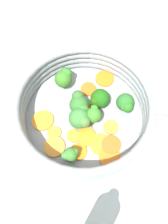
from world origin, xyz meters
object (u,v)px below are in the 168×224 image
(carrot_slice_13, at_px, (54,147))
(broccoli_floret_0, at_px, (99,99))
(broccoli_floret_1, at_px, (80,103))
(carrot_slice_0, at_px, (101,144))
(carrot_slice_5, at_px, (110,157))
(broccoli_floret_2, at_px, (64,77))
(broccoli_floret_4, at_px, (70,155))
(carrot_slice_1, at_px, (93,111))
(carrot_slice_2, at_px, (43,120))
(skillet, at_px, (84,116))
(carrot_slice_11, at_px, (73,136))
(carrot_slice_3, at_px, (86,132))
(carrot_slice_8, at_px, (112,144))
(carrot_slice_12, at_px, (54,133))
(carrot_slice_10, at_px, (78,151))
(broccoli_floret_6, at_px, (126,103))
(broccoli_floret_5, at_px, (80,118))
(broccoli_floret_3, at_px, (93,115))
(carrot_slice_6, at_px, (111,127))
(carrot_slice_9, at_px, (87,137))
(carrot_slice_4, at_px, (88,89))
(carrot_slice_7, at_px, (105,79))

(carrot_slice_13, bearing_deg, broccoli_floret_0, -172.60)
(broccoli_floret_0, relative_size, broccoli_floret_1, 0.90)
(carrot_slice_0, height_order, carrot_slice_5, same)
(broccoli_floret_2, height_order, broccoli_floret_4, broccoli_floret_2)
(carrot_slice_0, distance_m, carrot_slice_1, 0.08)
(carrot_slice_2, bearing_deg, broccoli_floret_2, -154.78)
(carrot_slice_1, distance_m, broccoli_floret_1, 0.04)
(skillet, height_order, carrot_slice_11, carrot_slice_11)
(carrot_slice_0, bearing_deg, carrot_slice_3, -82.04)
(carrot_slice_1, distance_m, carrot_slice_8, 0.09)
(carrot_slice_13, bearing_deg, carrot_slice_5, 130.37)
(carrot_slice_3, height_order, broccoli_floret_2, broccoli_floret_2)
(carrot_slice_5, height_order, carrot_slice_12, same)
(carrot_slice_10, relative_size, broccoli_floret_0, 0.77)
(skillet, height_order, broccoli_floret_2, broccoli_floret_2)
(carrot_slice_3, xyz_separation_m, carrot_slice_5, (-0.00, 0.07, -0.00))
(carrot_slice_3, distance_m, carrot_slice_10, 0.05)
(carrot_slice_2, bearing_deg, carrot_slice_8, 121.08)
(carrot_slice_5, distance_m, broccoli_floret_6, 0.12)
(broccoli_floret_0, xyz_separation_m, broccoli_floret_5, (0.06, 0.01, 0.00))
(broccoli_floret_2, bearing_deg, carrot_slice_13, 44.85)
(carrot_slice_3, bearing_deg, broccoli_floret_3, -157.92)
(broccoli_floret_4, bearing_deg, carrot_slice_5, 141.93)
(carrot_slice_11, bearing_deg, carrot_slice_6, 154.54)
(skillet, relative_size, broccoli_floret_1, 5.25)
(carrot_slice_9, distance_m, broccoli_floret_5, 0.04)
(carrot_slice_8, bearing_deg, carrot_slice_10, -26.30)
(skillet, bearing_deg, carrot_slice_3, 58.14)
(carrot_slice_0, relative_size, broccoli_floret_2, 0.98)
(carrot_slice_9, bearing_deg, carrot_slice_2, -60.80)
(broccoli_floret_1, bearing_deg, carrot_slice_13, 20.50)
(carrot_slice_10, bearing_deg, carrot_slice_8, 153.70)
(carrot_slice_4, relative_size, broccoli_floret_0, 0.80)
(carrot_slice_3, height_order, carrot_slice_12, same)
(broccoli_floret_3, bearing_deg, carrot_slice_12, -20.38)
(skillet, relative_size, carrot_slice_3, 9.26)
(carrot_slice_3, height_order, carrot_slice_8, same)
(broccoli_floret_4, distance_m, broccoli_floret_5, 0.08)
(carrot_slice_0, relative_size, carrot_slice_6, 1.40)
(carrot_slice_4, relative_size, broccoli_floret_1, 0.72)
(carrot_slice_11, bearing_deg, broccoli_floret_3, -179.11)
(carrot_slice_8, bearing_deg, carrot_slice_6, -128.45)
(carrot_slice_5, xyz_separation_m, carrot_slice_8, (-0.02, -0.02, 0.00))
(carrot_slice_6, relative_size, carrot_slice_7, 0.75)
(carrot_slice_3, bearing_deg, carrot_slice_1, -144.98)
(skillet, xyz_separation_m, broccoli_floret_3, (-0.01, 0.02, 0.04))
(broccoli_floret_2, height_order, broccoli_floret_3, same)
(carrot_slice_11, height_order, broccoli_floret_5, broccoli_floret_5)
(broccoli_floret_2, bearing_deg, broccoli_floret_0, 106.30)
(broccoli_floret_1, relative_size, broccoli_floret_6, 1.10)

